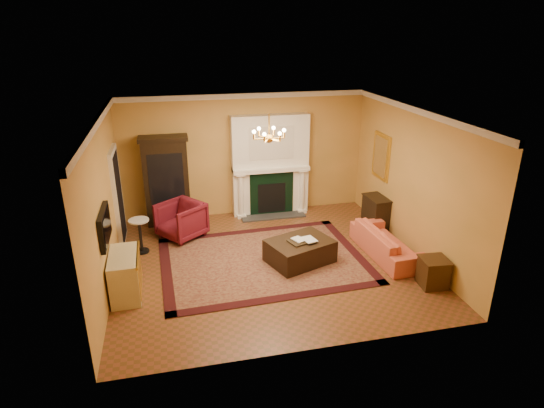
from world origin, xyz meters
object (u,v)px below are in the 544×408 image
object	(u,v)px
china_cabinet	(167,183)
commode	(125,275)
pedestal_table	(140,233)
leather_ottoman	(300,251)
console_table	(376,214)
wingback_armchair	(181,219)
coral_sofa	(387,238)
end_table	(433,273)

from	to	relation	value
china_cabinet	commode	distance (m)	3.23
pedestal_table	commode	world-z (taller)	commode
leather_ottoman	china_cabinet	bearing A→B (deg)	114.02
pedestal_table	commode	size ratio (longest dim) A/B	0.72
console_table	wingback_armchair	bearing A→B (deg)	169.04
pedestal_table	commode	distance (m)	1.61
wingback_armchair	coral_sofa	xyz separation A→B (m)	(4.12, -1.82, -0.07)
coral_sofa	leather_ottoman	bearing A→B (deg)	83.66
console_table	leather_ottoman	bearing A→B (deg)	-155.70
console_table	coral_sofa	bearing A→B (deg)	-108.58
china_cabinet	end_table	world-z (taller)	china_cabinet
wingback_armchair	leather_ottoman	distance (m)	2.85
commode	end_table	world-z (taller)	commode
pedestal_table	china_cabinet	bearing A→B (deg)	67.39
wingback_armchair	commode	bearing A→B (deg)	-63.90
wingback_armchair	pedestal_table	world-z (taller)	wingback_armchair
china_cabinet	pedestal_table	size ratio (longest dim) A/B	2.72
commode	end_table	xyz separation A→B (m)	(5.45, -0.97, -0.12)
china_cabinet	end_table	size ratio (longest dim) A/B	3.90
console_table	china_cabinet	bearing A→B (deg)	158.97
wingback_armchair	pedestal_table	bearing A→B (deg)	-94.53
end_table	leather_ottoman	size ratio (longest dim) A/B	0.43
china_cabinet	coral_sofa	xyz separation A→B (m)	(4.37, -2.72, -0.64)
coral_sofa	leather_ottoman	world-z (taller)	coral_sofa
pedestal_table	coral_sofa	xyz separation A→B (m)	(4.98, -1.26, -0.05)
coral_sofa	console_table	xyz separation A→B (m)	(0.33, 1.28, -0.01)
china_cabinet	leather_ottoman	distance (m)	3.72
coral_sofa	end_table	world-z (taller)	coral_sofa
leather_ottoman	console_table	bearing A→B (deg)	8.32
china_cabinet	commode	size ratio (longest dim) A/B	1.97
end_table	coral_sofa	bearing A→B (deg)	101.78
pedestal_table	console_table	world-z (taller)	console_table
pedestal_table	end_table	bearing A→B (deg)	-26.05
pedestal_table	wingback_armchair	bearing A→B (deg)	33.33
china_cabinet	console_table	xyz separation A→B (m)	(4.70, -1.44, -0.64)
china_cabinet	leather_ottoman	world-z (taller)	china_cabinet
pedestal_table	coral_sofa	distance (m)	5.14
commode	leather_ottoman	bearing A→B (deg)	6.19
pedestal_table	end_table	world-z (taller)	pedestal_table
console_table	leather_ottoman	world-z (taller)	console_table
wingback_armchair	leather_ottoman	bearing A→B (deg)	15.03
china_cabinet	pedestal_table	bearing A→B (deg)	-112.55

